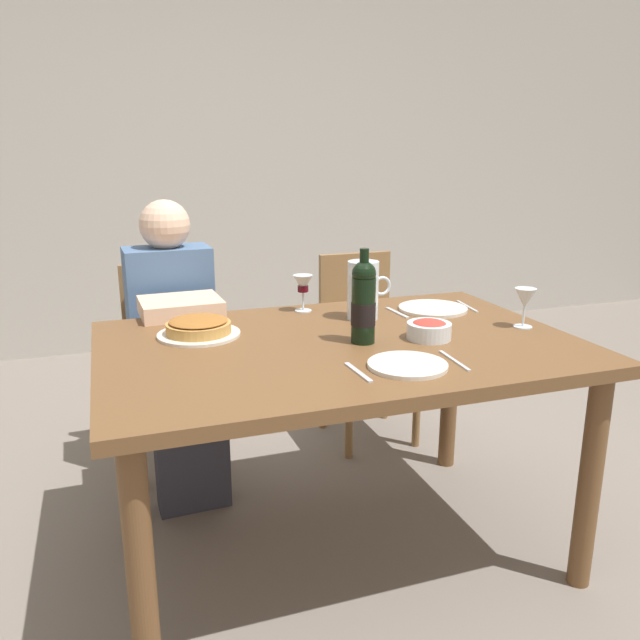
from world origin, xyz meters
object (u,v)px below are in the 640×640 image
water_pitcher (363,294)px  chair_left (169,351)px  baked_tart (199,328)px  chair_right (363,334)px  diner_left (176,340)px  dinner_plate_left_setting (408,365)px  wine_bottle (363,302)px  wine_glass_left_diner (525,300)px  dining_table (339,368)px  wine_glass_right_diner (303,285)px  salad_bowl (429,329)px  dinner_plate_right_setting (433,308)px

water_pitcher → chair_left: bearing=133.2°
baked_tart → chair_left: bearing=93.1°
water_pitcher → chair_right: water_pitcher is taller
baked_tart → chair_right: bearing=37.5°
diner_left → dinner_plate_left_setting: bearing=116.8°
wine_bottle → wine_glass_left_diner: 0.59m
wine_bottle → chair_left: (-0.52, 0.94, -0.39)m
dining_table → water_pitcher: size_ratio=7.17×
wine_glass_right_diner → salad_bowl: bearing=-59.8°
wine_bottle → diner_left: 0.91m
salad_bowl → chair_left: size_ratio=0.16×
chair_right → diner_left: bearing=11.8°
wine_bottle → water_pitcher: bearing=67.2°
diner_left → water_pitcher: bearing=142.5°
chair_left → chair_right: (0.90, -0.03, 0.00)m
wine_glass_left_diner → dinner_plate_left_setting: size_ratio=0.60×
wine_bottle → dining_table: bearing=151.7°
salad_bowl → dinner_plate_right_setting: bearing=59.2°
dining_table → dinner_plate_left_setting: (0.09, -0.29, 0.10)m
water_pitcher → dinner_plate_left_setting: water_pitcher is taller
dinner_plate_left_setting → diner_left: size_ratio=0.20×
salad_bowl → chair_right: chair_right is taller
dinner_plate_right_setting → wine_glass_left_diner: bearing=-60.5°
wine_glass_left_diner → chair_left: (-1.11, 0.96, -0.36)m
diner_left → dinner_plate_right_setting: bearing=153.6°
dining_table → dinner_plate_left_setting: 0.32m
water_pitcher → dinner_plate_right_setting: bearing=5.2°
chair_left → dining_table: bearing=114.2°
wine_glass_right_diner → chair_left: wine_glass_right_diner is taller
baked_tart → wine_glass_left_diner: wine_glass_left_diner is taller
water_pitcher → dinner_plate_left_setting: bearing=-99.0°
dining_table → chair_right: chair_right is taller
water_pitcher → dinner_plate_left_setting: size_ratio=0.92×
wine_bottle → chair_right: (0.38, 0.90, -0.39)m
wine_glass_left_diner → chair_right: 1.01m
water_pitcher → chair_right: (0.27, 0.64, -0.36)m
dining_table → dinner_plate_left_setting: dinner_plate_left_setting is taller
wine_bottle → baked_tart: size_ratio=1.11×
chair_right → salad_bowl: bearing=78.9°
water_pitcher → baked_tart: 0.60m
baked_tart → dinner_plate_right_setting: size_ratio=1.04×
salad_bowl → chair_right: size_ratio=0.16×
water_pitcher → wine_bottle: bearing=-112.8°
dinner_plate_right_setting → dining_table: bearing=-151.5°
wine_glass_left_diner → diner_left: diner_left is taller
water_pitcher → diner_left: bearing=145.0°
dinner_plate_left_setting → chair_right: size_ratio=0.26×
wine_bottle → chair_right: bearing=67.0°
baked_tart → wine_glass_right_diner: bearing=25.1°
water_pitcher → chair_right: 0.78m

